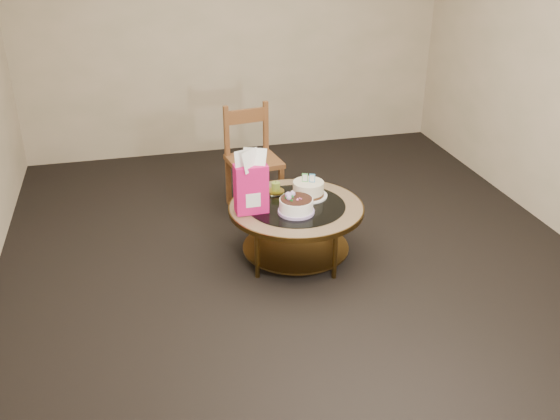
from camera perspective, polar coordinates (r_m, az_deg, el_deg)
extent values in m
plane|color=black|center=(4.89, 1.43, -4.37)|extent=(5.00, 5.00, 0.00)
cube|color=beige|center=(6.76, -4.25, 16.06)|extent=(4.50, 0.02, 2.60)
cube|color=beige|center=(2.26, 18.80, -7.24)|extent=(4.50, 0.02, 2.60)
cylinder|color=brown|center=(5.05, 4.65, -0.70)|extent=(0.04, 0.04, 0.42)
cylinder|color=brown|center=(5.04, -1.77, -0.64)|extent=(0.04, 0.04, 0.42)
cylinder|color=brown|center=(4.55, -2.10, -3.88)|extent=(0.04, 0.04, 0.42)
cylinder|color=brown|center=(4.55, 5.04, -3.93)|extent=(0.04, 0.04, 0.42)
cylinder|color=brown|center=(4.84, 1.44, -3.35)|extent=(0.82, 0.82, 0.02)
cylinder|color=brown|center=(4.69, 1.49, 0.18)|extent=(1.02, 1.02, 0.04)
cylinder|color=#8B6E4C|center=(4.68, 1.49, 0.33)|extent=(1.00, 1.00, 0.01)
cylinder|color=black|center=(4.68, 1.49, 0.42)|extent=(0.74, 0.74, 0.01)
cylinder|color=#AD8FCB|center=(4.56, 1.48, -0.12)|extent=(0.27, 0.27, 0.02)
cylinder|color=white|center=(4.54, 1.49, 0.38)|extent=(0.25, 0.25, 0.11)
cylinder|color=black|center=(4.51, 1.50, 1.03)|extent=(0.23, 0.23, 0.01)
sphere|color=#AD8FCB|center=(4.52, 0.76, 1.37)|extent=(0.05, 0.05, 0.05)
sphere|color=#AD8FCB|center=(4.55, 1.16, 1.48)|extent=(0.04, 0.04, 0.04)
sphere|color=#AD8FCB|center=(4.49, 0.82, 1.12)|extent=(0.04, 0.04, 0.04)
cone|color=#1B6826|center=(4.52, 1.21, 1.18)|extent=(0.03, 0.03, 0.02)
cone|color=#1B6826|center=(4.51, 0.51, 1.11)|extent=(0.04, 0.04, 0.02)
cone|color=#1B6826|center=(4.57, 1.28, 1.45)|extent=(0.03, 0.03, 0.02)
cone|color=#1B6826|center=(4.48, 1.13, 0.91)|extent=(0.04, 0.04, 0.02)
cylinder|color=white|center=(4.82, 2.59, 1.34)|extent=(0.30, 0.30, 0.01)
cylinder|color=#402512|center=(4.81, 2.60, 1.51)|extent=(0.24, 0.24, 0.02)
cylinder|color=beige|center=(4.79, 2.61, 2.10)|extent=(0.24, 0.24, 0.09)
cube|color=#4DB351|center=(4.76, 2.30, 2.97)|extent=(0.04, 0.03, 0.07)
cube|color=white|center=(4.76, 2.30, 2.97)|extent=(0.04, 0.02, 0.05)
cube|color=#3A8EC6|center=(4.75, 2.96, 2.93)|extent=(0.04, 0.03, 0.07)
cube|color=white|center=(4.75, 2.96, 2.93)|extent=(0.04, 0.02, 0.05)
cube|color=#C71260|center=(4.51, -2.66, 1.97)|extent=(0.24, 0.14, 0.37)
cube|color=white|center=(4.53, -2.64, 1.22)|extent=(0.11, 0.14, 0.11)
cube|color=#DFC15C|center=(4.86, -0.39, 1.61)|extent=(0.12, 0.12, 0.01)
cylinder|color=gold|center=(4.86, -0.39, 1.72)|extent=(0.13, 0.13, 0.01)
cylinder|color=olive|center=(4.84, -0.39, 2.15)|extent=(0.07, 0.07, 0.07)
cylinder|color=black|center=(4.83, -0.39, 2.58)|extent=(0.00, 0.00, 0.01)
cube|color=brown|center=(5.48, -2.40, 4.47)|extent=(0.49, 0.49, 0.04)
cube|color=brown|center=(5.35, -3.53, 1.23)|extent=(0.05, 0.05, 0.46)
cube|color=brown|center=(5.47, 0.12, 1.85)|extent=(0.05, 0.05, 0.46)
cube|color=brown|center=(5.67, -4.73, 2.68)|extent=(0.05, 0.05, 0.46)
cube|color=brown|center=(5.78, -1.27, 3.24)|extent=(0.05, 0.05, 0.46)
cube|color=brown|center=(5.50, -4.91, 7.11)|extent=(0.05, 0.05, 0.47)
cube|color=brown|center=(5.62, -1.31, 7.60)|extent=(0.05, 0.05, 0.47)
cube|color=brown|center=(5.52, -3.13, 8.57)|extent=(0.37, 0.08, 0.12)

